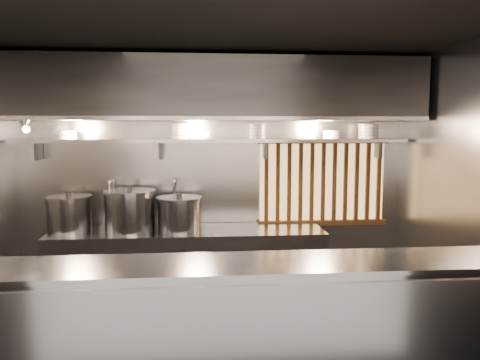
{
  "coord_description": "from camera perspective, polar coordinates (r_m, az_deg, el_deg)",
  "views": [
    {
      "loc": [
        -0.16,
        -3.98,
        2.02
      ],
      "look_at": [
        0.23,
        0.55,
        1.52
      ],
      "focal_mm": 35.0,
      "sensor_mm": 36.0,
      "label": 1
    }
  ],
  "objects": [
    {
      "name": "floor",
      "position": [
        4.47,
        -2.48,
        -20.56
      ],
      "size": [
        4.5,
        4.5,
        0.0
      ],
      "primitive_type": "plane",
      "color": "black",
      "rests_on": "ground"
    },
    {
      "name": "ceiling",
      "position": [
        4.06,
        -2.68,
        17.38
      ],
      "size": [
        4.5,
        4.5,
        0.0
      ],
      "primitive_type": "plane",
      "rotation": [
        3.14,
        0.0,
        0.0
      ],
      "color": "black",
      "rests_on": "wall_back"
    },
    {
      "name": "wall_back",
      "position": [
        5.52,
        -3.24,
        -0.13
      ],
      "size": [
        4.5,
        0.0,
        4.5
      ],
      "primitive_type": "plane",
      "rotation": [
        1.57,
        0.0,
        0.0
      ],
      "color": "gray",
      "rests_on": "floor"
    },
    {
      "name": "wall_right",
      "position": [
        4.7,
        26.02,
        -1.91
      ],
      "size": [
        0.0,
        3.0,
        3.0
      ],
      "primitive_type": "plane",
      "rotation": [
        1.57,
        0.0,
        -1.57
      ],
      "color": "gray",
      "rests_on": "floor"
    },
    {
      "name": "serving_counter",
      "position": [
        3.36,
        -1.77,
        -19.34
      ],
      "size": [
        4.5,
        0.56,
        1.13
      ],
      "color": "#99999E",
      "rests_on": "floor"
    },
    {
      "name": "cooking_bench",
      "position": [
        5.35,
        -6.32,
        -10.77
      ],
      "size": [
        3.0,
        0.7,
        0.9
      ],
      "primitive_type": "cube",
      "color": "#99999E",
      "rests_on": "floor"
    },
    {
      "name": "bowl_shelf",
      "position": [
        5.31,
        -3.21,
        4.81
      ],
      "size": [
        4.4,
        0.34,
        0.04
      ],
      "primitive_type": "cube",
      "color": "#99999E",
      "rests_on": "wall_back"
    },
    {
      "name": "exhaust_hood",
      "position": [
        5.1,
        -3.17,
        10.86
      ],
      "size": [
        4.4,
        0.81,
        0.65
      ],
      "color": "#2D2D30",
      "rests_on": "ceiling"
    },
    {
      "name": "wood_screen",
      "position": [
        5.67,
        10.03,
        -0.25
      ],
      "size": [
        1.56,
        0.09,
        1.04
      ],
      "color": "#FFC172",
      "rests_on": "wall_back"
    },
    {
      "name": "faucet_left",
      "position": [
        5.49,
        -15.28,
        -1.37
      ],
      "size": [
        0.04,
        0.3,
        0.5
      ],
      "color": "silver",
      "rests_on": "wall_back"
    },
    {
      "name": "faucet_right",
      "position": [
        5.4,
        -7.96,
        -1.32
      ],
      "size": [
        0.04,
        0.3,
        0.5
      ],
      "color": "silver",
      "rests_on": "wall_back"
    },
    {
      "name": "heat_lamp",
      "position": [
        5.13,
        -24.86,
        6.27
      ],
      "size": [
        0.25,
        0.35,
        0.2
      ],
      "color": "#99999E",
      "rests_on": "exhaust_hood"
    },
    {
      "name": "pendant_bulb",
      "position": [
        5.18,
        -4.28,
        5.67
      ],
      "size": [
        0.09,
        0.09,
        0.19
      ],
      "color": "#2D2D30",
      "rests_on": "exhaust_hood"
    },
    {
      "name": "stock_pot_left",
      "position": [
        5.25,
        -13.29,
        -3.64
      ],
      "size": [
        0.66,
        0.66,
        0.49
      ],
      "rotation": [
        0.0,
        0.0,
        -0.2
      ],
      "color": "#99999E",
      "rests_on": "cooking_bench"
    },
    {
      "name": "stock_pot_mid",
      "position": [
        5.42,
        -20.1,
        -3.87
      ],
      "size": [
        0.55,
        0.55,
        0.43
      ],
      "rotation": [
        0.0,
        0.0,
        -0.11
      ],
      "color": "#99999E",
      "rests_on": "cooking_bench"
    },
    {
      "name": "stock_pot_right",
      "position": [
        5.19,
        -7.37,
        -4.08
      ],
      "size": [
        0.66,
        0.66,
        0.41
      ],
      "rotation": [
        0.0,
        0.0,
        -0.43
      ],
      "color": "#99999E",
      "rests_on": "cooking_bench"
    },
    {
      "name": "bowl_stack_0",
      "position": [
        5.49,
        -20.19,
        5.18
      ],
      "size": [
        0.21,
        0.21,
        0.09
      ],
      "color": "silver",
      "rests_on": "bowl_shelf"
    },
    {
      "name": "bowl_stack_1",
      "position": [
        5.31,
        -7.31,
        5.9
      ],
      "size": [
        0.21,
        0.21,
        0.17
      ],
      "color": "silver",
      "rests_on": "bowl_shelf"
    },
    {
      "name": "bowl_stack_2",
      "position": [
        5.34,
        2.14,
        5.95
      ],
      "size": [
        0.2,
        0.2,
        0.17
      ],
      "color": "silver",
      "rests_on": "bowl_shelf"
    },
    {
      "name": "bowl_stack_3",
      "position": [
        5.52,
        11.05,
        5.45
      ],
      "size": [
        0.2,
        0.2,
        0.09
      ],
      "color": "silver",
      "rests_on": "bowl_shelf"
    },
    {
      "name": "bowl_stack_4",
      "position": [
        5.65,
        15.37,
        5.75
      ],
      "size": [
        0.24,
        0.24,
        0.17
      ],
      "color": "silver",
      "rests_on": "bowl_shelf"
    }
  ]
}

